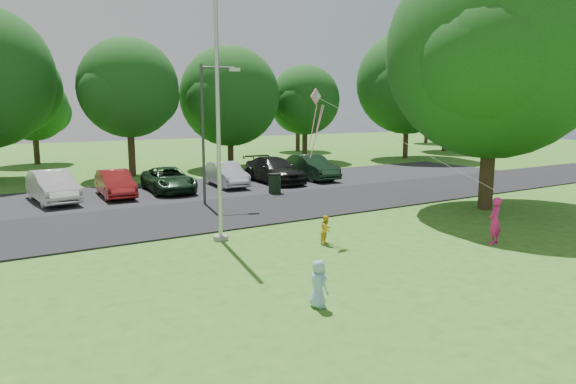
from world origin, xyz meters
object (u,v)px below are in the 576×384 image
trash_can (275,184)px  flagpole (218,115)px  street_lamp (208,122)px  woman (495,221)px  child_yellow (326,230)px  kite (321,112)px  child_blue (318,284)px  big_tree (495,56)px

trash_can → flagpole: bearing=-131.5°
street_lamp → woman: (5.16, -11.15, -3.00)m
flagpole → woman: 9.60m
woman → child_yellow: bearing=-47.7°
flagpole → kite: bearing=-20.6°
flagpole → street_lamp: 6.43m
street_lamp → child_yellow: street_lamp is taller
street_lamp → kite: size_ratio=1.38×
flagpole → kite: 3.44m
trash_can → kite: (-2.98, -8.22, 3.69)m
flagpole → woman: flagpole is taller
flagpole → woman: bearing=-34.8°
street_lamp → child_blue: (-2.81, -12.54, -3.23)m
woman → kite: size_ratio=0.34×
woman → big_tree: bearing=-156.5°
flagpole → child_yellow: flagpole is taller
flagpole → street_lamp: flagpole is taller
woman → child_blue: 8.09m
woman → child_blue: woman is taller
street_lamp → trash_can: 5.22m
trash_can → child_blue: (-6.79, -13.52, 0.01)m
trash_can → child_blue: 15.13m
big_tree → child_yellow: big_tree is taller
flagpole → big_tree: 12.31m
trash_can → street_lamp: bearing=-166.2°
big_tree → child_blue: big_tree is taller
trash_can → child_blue: bearing=-116.7°
woman → street_lamp: bearing=-81.5°
flagpole → child_blue: (-0.59, -6.52, -3.62)m
big_tree → child_yellow: bearing=-173.6°
flagpole → trash_can: 10.03m
child_yellow → flagpole: bearing=113.1°
child_blue → kite: size_ratio=0.24×
trash_can → kite: size_ratio=0.23×
trash_can → kite: kite is taller
child_blue → kite: (3.81, 5.31, 3.69)m
big_tree → child_blue: (-12.61, -5.28, -5.96)m
trash_can → woman: size_ratio=0.69×
child_blue → trash_can: bearing=-29.2°
flagpole → street_lamp: (2.22, 6.02, -0.39)m
child_blue → kite: 7.50m
trash_can → kite: bearing=-109.9°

